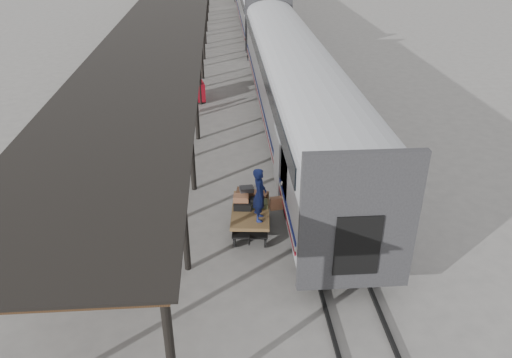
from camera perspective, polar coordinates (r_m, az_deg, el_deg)
The scene contains 8 objects.
ground at distance 17.19m, azimuth -2.92°, elevation -5.86°, with size 160.00×160.00×0.00m, color slate.
canopy at distance 38.82m, azimuth -9.39°, elevation 19.42°, with size 4.90×64.30×4.15m.
rails at distance 49.33m, azimuth -0.13°, elevation 16.88°, with size 1.54×150.00×0.12m.
baggage_cart at distance 16.82m, azimuth -0.62°, elevation -4.03°, with size 1.46×2.50×0.86m.
suitcase_stack at distance 16.90m, azimuth -0.89°, elevation -2.23°, with size 1.26×1.18×0.58m.
luggage_tug at distance 29.47m, azimuth -7.14°, elevation 10.27°, with size 1.37×1.90×1.52m.
porter at distance 15.71m, azimuth 0.42°, elevation -1.79°, with size 0.66×0.43×1.81m, color navy.
pedestrian at distance 26.58m, azimuth -9.68°, elevation 8.47°, with size 1.01×0.42×1.72m, color black.
Camera 1 is at (-0.15, -14.28, 9.57)m, focal length 35.00 mm.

